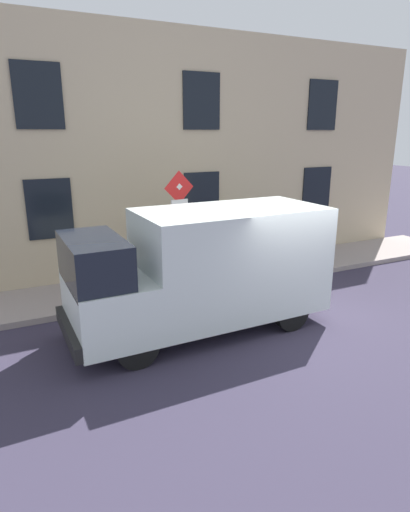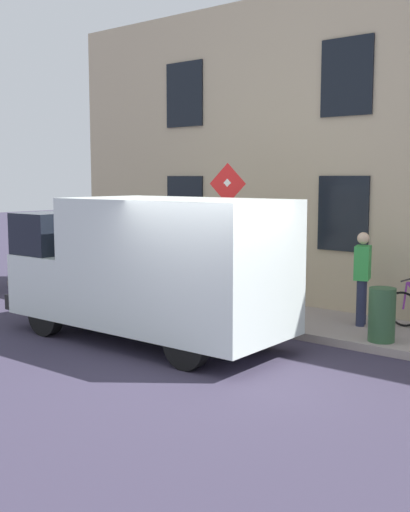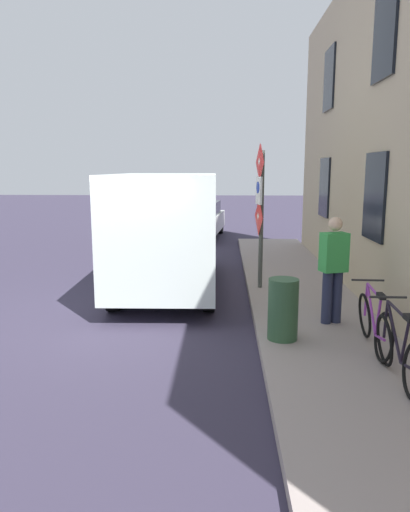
# 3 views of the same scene
# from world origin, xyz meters

# --- Properties ---
(ground_plane) EXTENTS (80.00, 80.00, 0.00)m
(ground_plane) POSITION_xyz_m (0.00, 0.00, 0.00)
(ground_plane) COLOR #332E41
(sidewalk_slab) EXTENTS (2.09, 17.29, 0.14)m
(sidewalk_slab) POSITION_xyz_m (3.40, 0.00, 0.07)
(sidewalk_slab) COLOR gray
(sidewalk_slab) RESTS_ON ground_plane
(building_facade) EXTENTS (0.75, 15.29, 6.65)m
(building_facade) POSITION_xyz_m (4.79, 0.00, 3.33)
(building_facade) COLOR #C1AD8B
(building_facade) RESTS_ON ground_plane
(sign_post_stacked) EXTENTS (0.18, 0.56, 2.86)m
(sign_post_stacked) POSITION_xyz_m (2.55, 1.47, 1.96)
(sign_post_stacked) COLOR #474C47
(sign_post_stacked) RESTS_ON sidewalk_slab
(delivery_van) EXTENTS (2.11, 5.37, 2.50)m
(delivery_van) POSITION_xyz_m (0.65, 1.71, 1.33)
(delivery_van) COLOR silver
(delivery_van) RESTS_ON ground_plane
(bicycle_black) EXTENTS (0.46, 1.71, 0.89)m
(bicycle_black) POSITION_xyz_m (3.90, -2.97, 0.51)
(bicycle_black) COLOR black
(bicycle_black) RESTS_ON sidewalk_slab
(bicycle_purple) EXTENTS (0.46, 1.71, 0.89)m
(bicycle_purple) POSITION_xyz_m (3.90, -2.03, 0.51)
(bicycle_purple) COLOR black
(bicycle_purple) RESTS_ON sidewalk_slab
(pedestrian) EXTENTS (0.46, 0.37, 1.72)m
(pedestrian) POSITION_xyz_m (3.58, -0.85, 1.07)
(pedestrian) COLOR #262B47
(pedestrian) RESTS_ON sidewalk_slab
(litter_bin) EXTENTS (0.44, 0.44, 0.90)m
(litter_bin) POSITION_xyz_m (2.70, -1.64, 0.59)
(litter_bin) COLOR #2D5133
(litter_bin) RESTS_ON sidewalk_slab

